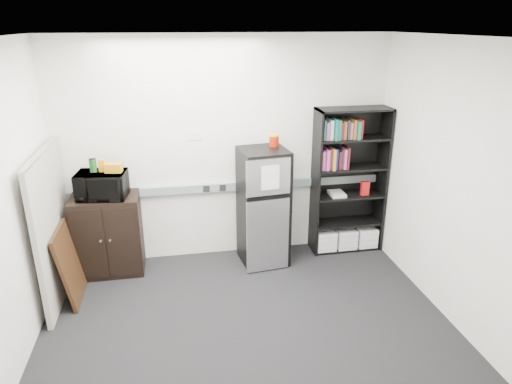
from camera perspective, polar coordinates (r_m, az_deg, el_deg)
floor at (r=4.57m, az=-0.66°, el=-17.49°), size 4.00×4.00×0.00m
wall_back at (r=5.53m, az=-3.86°, el=5.15°), size 4.00×0.02×2.70m
wall_right at (r=4.64m, az=24.40°, el=0.25°), size 0.02×3.50×2.70m
ceiling at (r=3.60m, az=-0.84°, el=18.74°), size 4.00×3.50×0.02m
electrical_raceway at (r=5.63m, az=-3.71°, el=0.65°), size 3.92×0.05×0.10m
wall_note at (r=5.44m, az=-7.58°, el=6.95°), size 0.14×0.00×0.10m
bookshelf at (r=5.86m, az=11.49°, el=1.19°), size 0.90×0.34×1.85m
cubicle_partition at (r=5.20m, az=-24.06°, el=-3.98°), size 0.06×1.30×1.62m
cabinet at (r=5.62m, az=-17.97°, el=-5.11°), size 0.76×0.51×0.95m
microwave at (r=5.38m, az=-18.71°, el=0.82°), size 0.57×0.42×0.30m
snack_box_a at (r=5.35m, az=-19.71°, el=3.14°), size 0.07×0.05×0.15m
snack_box_b at (r=5.35m, az=-19.71°, el=3.14°), size 0.08×0.06×0.15m
snack_box_c at (r=5.34m, az=-18.68°, el=3.17°), size 0.08×0.06×0.14m
snack_bag at (r=5.28m, az=-17.39°, el=2.90°), size 0.20×0.13×0.10m
refrigerator at (r=5.48m, az=0.92°, el=-1.93°), size 0.60×0.62×1.43m
coffee_can at (r=5.38m, az=2.27°, el=6.58°), size 0.12×0.12×0.16m
framed_poster at (r=5.26m, az=-22.23°, el=-8.32°), size 0.17×0.64×0.82m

